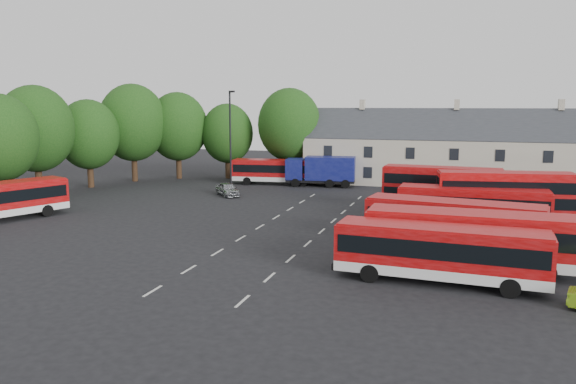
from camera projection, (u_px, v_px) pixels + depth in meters
name	position (u px, v px, depth m)	size (l,w,h in m)	color
ground	(251.00, 232.00, 42.15)	(140.00, 140.00, 0.00)	black
lane_markings	(290.00, 229.00, 43.29)	(5.15, 33.80, 0.01)	beige
treeline	(145.00, 129.00, 65.50)	(29.92, 32.59, 12.01)	black
terrace_houses	(455.00, 153.00, 65.67)	(35.70, 7.13, 10.06)	beige
bus_row_a	(440.00, 249.00, 29.93)	(11.19, 3.11, 3.13)	silver
bus_row_b	(472.00, 236.00, 32.32)	(12.12, 2.96, 3.42)	silver
bus_row_c	(453.00, 220.00, 37.15)	(11.73, 4.29, 3.24)	silver
bus_row_d	(449.00, 217.00, 39.40)	(10.29, 3.95, 2.84)	silver
bus_row_e	(472.00, 204.00, 43.32)	(11.25, 2.79, 3.17)	silver
bus_dd_south	(505.00, 195.00, 44.32)	(10.65, 3.94, 4.27)	silver
bus_dd_north	(442.00, 187.00, 48.98)	(10.20, 3.00, 4.13)	silver
bus_north	(277.00, 170.00, 66.82)	(10.75, 3.67, 2.98)	silver
box_truck	(322.00, 170.00, 65.35)	(8.22, 3.52, 3.48)	black
silver_car	(228.00, 189.00, 58.80)	(1.64, 4.07, 1.39)	#9C9FA4
lamppost	(231.00, 140.00, 58.40)	(0.74, 0.51, 10.89)	black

